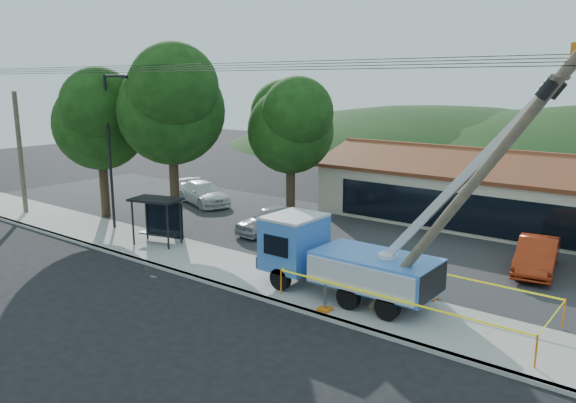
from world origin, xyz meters
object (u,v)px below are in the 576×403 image
(bus_shelter, at_px, (158,210))
(car_silver, at_px, (272,235))
(leaning_pole, at_px, (471,187))
(car_red, at_px, (535,274))
(car_white, at_px, (204,205))
(utility_truck, at_px, (343,256))

(bus_shelter, distance_m, car_silver, 6.64)
(leaning_pole, height_order, bus_shelter, leaning_pole)
(leaning_pole, relative_size, car_red, 2.02)
(leaning_pole, relative_size, car_silver, 2.08)
(car_silver, bearing_deg, car_red, 17.08)
(bus_shelter, xyz_separation_m, car_red, (17.10, 7.63, -1.96))
(leaning_pole, xyz_separation_m, car_silver, (-13.52, 6.18, -5.27))
(leaning_pole, bearing_deg, bus_shelter, 177.38)
(leaning_pole, relative_size, bus_shelter, 3.28)
(bus_shelter, bearing_deg, car_red, 8.76)
(car_silver, bearing_deg, leaning_pole, -16.65)
(car_silver, distance_m, car_white, 9.24)
(bus_shelter, distance_m, car_white, 10.21)
(car_red, relative_size, car_white, 0.88)
(utility_truck, relative_size, car_red, 2.53)
(utility_truck, distance_m, car_white, 19.28)
(car_silver, height_order, car_white, car_white)
(car_silver, relative_size, car_red, 0.97)
(utility_truck, bearing_deg, leaning_pole, -5.48)
(leaning_pole, distance_m, bus_shelter, 17.17)
(leaning_pole, xyz_separation_m, car_red, (0.27, 8.40, -5.27))
(leaning_pole, height_order, car_red, leaning_pole)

